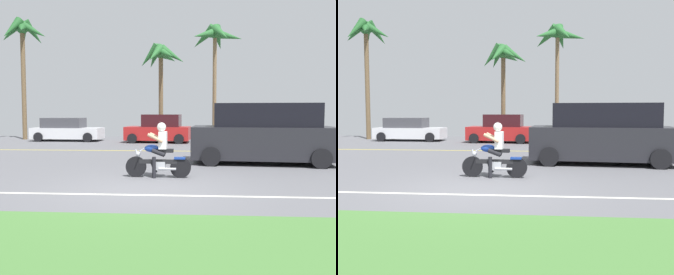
% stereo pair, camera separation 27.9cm
% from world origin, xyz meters
% --- Properties ---
extents(ground, '(56.00, 30.00, 0.04)m').
position_xyz_m(ground, '(0.00, 3.00, -0.02)').
color(ground, slate).
extents(grass_median, '(56.00, 3.80, 0.06)m').
position_xyz_m(grass_median, '(0.00, -4.10, 0.03)').
color(grass_median, '#477A38').
rests_on(grass_median, ground).
extents(lane_line_near, '(50.40, 0.12, 0.01)m').
position_xyz_m(lane_line_near, '(0.00, -0.56, 0.00)').
color(lane_line_near, silver).
rests_on(lane_line_near, ground).
extents(lane_line_far, '(50.40, 0.12, 0.01)m').
position_xyz_m(lane_line_far, '(0.00, 8.38, 0.00)').
color(lane_line_far, yellow).
rests_on(lane_line_far, ground).
extents(motorcyclist, '(1.79, 0.58, 1.49)m').
position_xyz_m(motorcyclist, '(0.18, 1.60, 0.63)').
color(motorcyclist, black).
rests_on(motorcyclist, ground).
extents(suv_nearby, '(5.07, 2.54, 2.07)m').
position_xyz_m(suv_nearby, '(3.52, 4.63, 1.00)').
color(suv_nearby, '#232328').
rests_on(suv_nearby, ground).
extents(parked_car_0, '(4.28, 1.93, 1.42)m').
position_xyz_m(parked_car_0, '(-6.71, 13.87, 0.67)').
color(parked_car_0, silver).
rests_on(parked_car_0, ground).
extents(parked_car_1, '(3.85, 2.22, 1.64)m').
position_xyz_m(parked_car_1, '(-0.89, 13.14, 0.76)').
color(parked_car_1, '#AD1E1E').
rests_on(parked_car_1, ground).
extents(parked_car_2, '(4.27, 2.05, 1.44)m').
position_xyz_m(parked_car_2, '(4.53, 11.11, 0.68)').
color(parked_car_2, white).
rests_on(parked_car_2, ground).
extents(palm_tree_0, '(3.26, 3.29, 7.77)m').
position_xyz_m(palm_tree_0, '(-9.84, 14.91, 6.55)').
color(palm_tree_0, brown).
rests_on(palm_tree_0, ground).
extents(palm_tree_1, '(3.49, 3.59, 7.46)m').
position_xyz_m(palm_tree_1, '(2.46, 15.72, 6.35)').
color(palm_tree_1, brown).
rests_on(palm_tree_1, ground).
extents(palm_tree_2, '(3.26, 3.21, 6.27)m').
position_xyz_m(palm_tree_2, '(-1.02, 15.71, 5.18)').
color(palm_tree_2, brown).
rests_on(palm_tree_2, ground).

